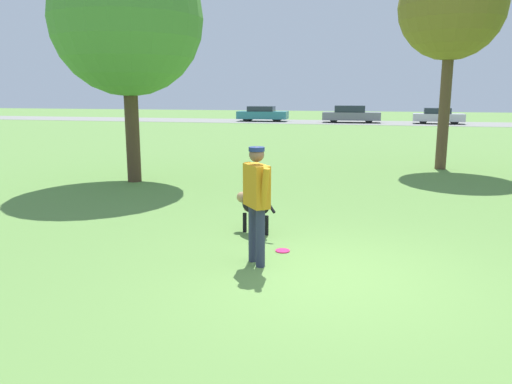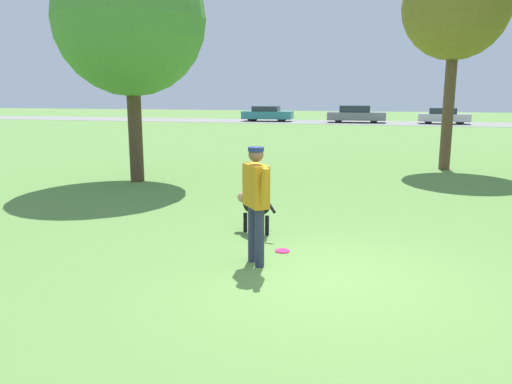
{
  "view_description": "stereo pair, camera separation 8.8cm",
  "coord_description": "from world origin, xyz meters",
  "px_view_note": "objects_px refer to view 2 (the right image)",
  "views": [
    {
      "loc": [
        0.58,
        -6.4,
        2.44
      ],
      "look_at": [
        -1.25,
        1.03,
        0.9
      ],
      "focal_mm": 35.0,
      "sensor_mm": 36.0,
      "label": 1
    },
    {
      "loc": [
        0.66,
        -6.38,
        2.44
      ],
      "look_at": [
        -1.25,
        1.03,
        0.9
      ],
      "focal_mm": 35.0,
      "sensor_mm": 36.0,
      "label": 2
    }
  ],
  "objects_px": {
    "tree_near_left": "(130,20)",
    "parked_car_teal": "(267,114)",
    "parked_car_silver": "(444,116)",
    "person": "(256,195)",
    "parked_car_grey": "(356,114)",
    "frisbee": "(282,251)",
    "dog": "(254,206)",
    "tree_mid_center": "(456,7)"
  },
  "relations": [
    {
      "from": "person",
      "to": "parked_car_grey",
      "type": "relative_size",
      "value": 0.36
    },
    {
      "from": "dog",
      "to": "tree_mid_center",
      "type": "relative_size",
      "value": 0.13
    },
    {
      "from": "tree_near_left",
      "to": "parked_car_grey",
      "type": "relative_size",
      "value": 1.36
    },
    {
      "from": "tree_near_left",
      "to": "parked_car_silver",
      "type": "height_order",
      "value": "tree_near_left"
    },
    {
      "from": "parked_car_teal",
      "to": "parked_car_silver",
      "type": "bearing_deg",
      "value": -2.75
    },
    {
      "from": "person",
      "to": "parked_car_grey",
      "type": "distance_m",
      "value": 34.8
    },
    {
      "from": "frisbee",
      "to": "parked_car_silver",
      "type": "distance_m",
      "value": 34.64
    },
    {
      "from": "frisbee",
      "to": "parked_car_grey",
      "type": "distance_m",
      "value": 34.16
    },
    {
      "from": "tree_mid_center",
      "to": "tree_near_left",
      "type": "height_order",
      "value": "tree_mid_center"
    },
    {
      "from": "tree_near_left",
      "to": "parked_car_grey",
      "type": "bearing_deg",
      "value": 81.56
    },
    {
      "from": "parked_car_teal",
      "to": "tree_near_left",
      "type": "bearing_deg",
      "value": -86.3
    },
    {
      "from": "dog",
      "to": "parked_car_teal",
      "type": "distance_m",
      "value": 34.18
    },
    {
      "from": "tree_near_left",
      "to": "person",
      "type": "bearing_deg",
      "value": -49.75
    },
    {
      "from": "frisbee",
      "to": "parked_car_teal",
      "type": "height_order",
      "value": "parked_car_teal"
    },
    {
      "from": "frisbee",
      "to": "parked_car_teal",
      "type": "xyz_separation_m",
      "value": [
        -8.26,
        34.23,
        0.62
      ]
    },
    {
      "from": "dog",
      "to": "parked_car_grey",
      "type": "xyz_separation_m",
      "value": [
        -0.18,
        33.24,
        0.19
      ]
    },
    {
      "from": "person",
      "to": "frisbee",
      "type": "height_order",
      "value": "person"
    },
    {
      "from": "dog",
      "to": "parked_car_teal",
      "type": "bearing_deg",
      "value": -40.03
    },
    {
      "from": "parked_car_teal",
      "to": "person",
      "type": "bearing_deg",
      "value": -79.46
    },
    {
      "from": "frisbee",
      "to": "parked_car_silver",
      "type": "xyz_separation_m",
      "value": [
        5.82,
        34.14,
        0.6
      ]
    },
    {
      "from": "person",
      "to": "parked_car_silver",
      "type": "bearing_deg",
      "value": 132.22
    },
    {
      "from": "tree_mid_center",
      "to": "parked_car_grey",
      "type": "relative_size",
      "value": 1.42
    },
    {
      "from": "dog",
      "to": "tree_near_left",
      "type": "distance_m",
      "value": 7.26
    },
    {
      "from": "dog",
      "to": "parked_car_teal",
      "type": "xyz_separation_m",
      "value": [
        -7.57,
        33.33,
        0.15
      ]
    },
    {
      "from": "parked_car_grey",
      "to": "parked_car_teal",
      "type": "bearing_deg",
      "value": 177.39
    },
    {
      "from": "parked_car_grey",
      "to": "frisbee",
      "type": "bearing_deg",
      "value": -90.44
    },
    {
      "from": "tree_mid_center",
      "to": "tree_near_left",
      "type": "distance_m",
      "value": 9.64
    },
    {
      "from": "person",
      "to": "parked_car_teal",
      "type": "distance_m",
      "value": 35.79
    },
    {
      "from": "dog",
      "to": "parked_car_teal",
      "type": "height_order",
      "value": "parked_car_teal"
    },
    {
      "from": "dog",
      "to": "frisbee",
      "type": "xyz_separation_m",
      "value": [
        0.68,
        -0.9,
        -0.47
      ]
    },
    {
      "from": "parked_car_teal",
      "to": "parked_car_silver",
      "type": "xyz_separation_m",
      "value": [
        14.08,
        -0.09,
        -0.02
      ]
    },
    {
      "from": "parked_car_teal",
      "to": "parked_car_grey",
      "type": "xyz_separation_m",
      "value": [
        7.4,
        -0.09,
        0.04
      ]
    },
    {
      "from": "tree_mid_center",
      "to": "dog",
      "type": "bearing_deg",
      "value": -114.93
    },
    {
      "from": "tree_near_left",
      "to": "parked_car_teal",
      "type": "distance_m",
      "value": 29.48
    },
    {
      "from": "person",
      "to": "parked_car_teal",
      "type": "bearing_deg",
      "value": 155.06
    },
    {
      "from": "person",
      "to": "frisbee",
      "type": "bearing_deg",
      "value": 120.42
    },
    {
      "from": "dog",
      "to": "parked_car_grey",
      "type": "bearing_deg",
      "value": -52.53
    },
    {
      "from": "tree_near_left",
      "to": "parked_car_silver",
      "type": "distance_m",
      "value": 31.23
    },
    {
      "from": "frisbee",
      "to": "parked_car_silver",
      "type": "relative_size",
      "value": 0.06
    },
    {
      "from": "tree_near_left",
      "to": "parked_car_silver",
      "type": "bearing_deg",
      "value": 69.25
    },
    {
      "from": "dog",
      "to": "tree_near_left",
      "type": "height_order",
      "value": "tree_near_left"
    },
    {
      "from": "person",
      "to": "parked_car_teal",
      "type": "relative_size",
      "value": 0.4
    }
  ]
}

